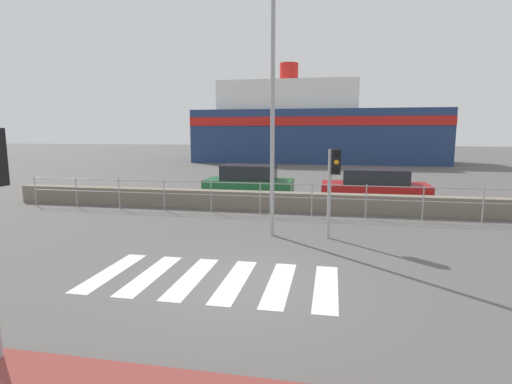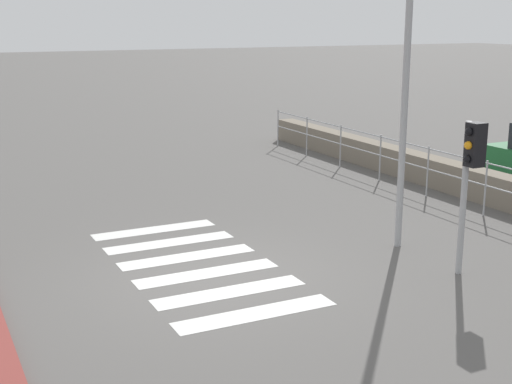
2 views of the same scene
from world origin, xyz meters
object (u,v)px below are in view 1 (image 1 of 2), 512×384
(parked_car_green, at_px, (249,183))
(ferry_boat, at_px, (311,128))
(streetlamp, at_px, (272,85))
(traffic_light_far, at_px, (334,173))
(parked_car_red, at_px, (374,187))

(parked_car_green, bearing_deg, ferry_boat, 86.01)
(ferry_boat, bearing_deg, parked_car_green, -93.99)
(streetlamp, height_order, ferry_boat, ferry_boat)
(traffic_light_far, height_order, streetlamp, streetlamp)
(ferry_boat, bearing_deg, parked_car_red, -79.91)
(streetlamp, relative_size, parked_car_red, 1.54)
(ferry_boat, height_order, parked_car_red, ferry_boat)
(traffic_light_far, distance_m, parked_car_red, 6.98)
(traffic_light_far, height_order, parked_car_red, traffic_light_far)
(ferry_boat, xyz_separation_m, parked_car_green, (-1.56, -22.31, -2.66))
(traffic_light_far, relative_size, parked_car_green, 0.63)
(traffic_light_far, distance_m, ferry_boat, 29.07)
(streetlamp, xyz_separation_m, parked_car_red, (3.47, 6.78, -3.61))
(traffic_light_far, bearing_deg, parked_car_green, 119.54)
(parked_car_green, distance_m, parked_car_red, 5.53)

